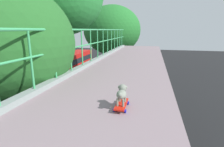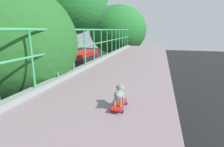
{
  "view_description": "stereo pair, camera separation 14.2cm",
  "coord_description": "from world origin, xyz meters",
  "px_view_note": "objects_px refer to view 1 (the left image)",
  "views": [
    {
      "loc": [
        2.01,
        0.88,
        6.29
      ],
      "look_at": [
        1.2,
        4.33,
        5.4
      ],
      "focal_mm": 27.96,
      "sensor_mm": 36.0,
      "label": 1
    },
    {
      "loc": [
        2.14,
        0.92,
        6.29
      ],
      "look_at": [
        1.2,
        4.33,
        5.4
      ],
      "focal_mm": 27.96,
      "sensor_mm": 36.0,
      "label": 2
    }
  ],
  "objects_px": {
    "car_red_taxi_sixth": "(5,106)",
    "toy_skateboard": "(121,104)",
    "city_bus": "(70,64)",
    "car_black_fifth": "(8,141)",
    "small_dog": "(122,93)"
  },
  "relations": [
    {
      "from": "car_red_taxi_sixth",
      "to": "toy_skateboard",
      "type": "bearing_deg",
      "value": -35.92
    },
    {
      "from": "toy_skateboard",
      "to": "small_dog",
      "type": "relative_size",
      "value": 1.34
    },
    {
      "from": "car_black_fifth",
      "to": "car_red_taxi_sixth",
      "type": "distance_m",
      "value": 5.07
    },
    {
      "from": "car_red_taxi_sixth",
      "to": "city_bus",
      "type": "relative_size",
      "value": 0.4
    },
    {
      "from": "city_bus",
      "to": "toy_skateboard",
      "type": "xyz_separation_m",
      "value": [
        10.53,
        -18.95,
        3.32
      ]
    },
    {
      "from": "car_red_taxi_sixth",
      "to": "city_bus",
      "type": "distance_m",
      "value": 11.56
    },
    {
      "from": "car_black_fifth",
      "to": "toy_skateboard",
      "type": "bearing_deg",
      "value": -30.34
    },
    {
      "from": "city_bus",
      "to": "small_dog",
      "type": "relative_size",
      "value": 30.14
    },
    {
      "from": "car_black_fifth",
      "to": "small_dog",
      "type": "bearing_deg",
      "value": -30.25
    },
    {
      "from": "car_red_taxi_sixth",
      "to": "toy_skateboard",
      "type": "distance_m",
      "value": 13.44
    },
    {
      "from": "car_red_taxi_sixth",
      "to": "car_black_fifth",
      "type": "bearing_deg",
      "value": -44.41
    },
    {
      "from": "toy_skateboard",
      "to": "small_dog",
      "type": "distance_m",
      "value": 0.2
    },
    {
      "from": "city_bus",
      "to": "small_dog",
      "type": "bearing_deg",
      "value": -60.93
    },
    {
      "from": "car_black_fifth",
      "to": "small_dog",
      "type": "distance_m",
      "value": 8.97
    },
    {
      "from": "car_black_fifth",
      "to": "car_red_taxi_sixth",
      "type": "xyz_separation_m",
      "value": [
        -3.62,
        3.55,
        -0.02
      ]
    }
  ]
}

